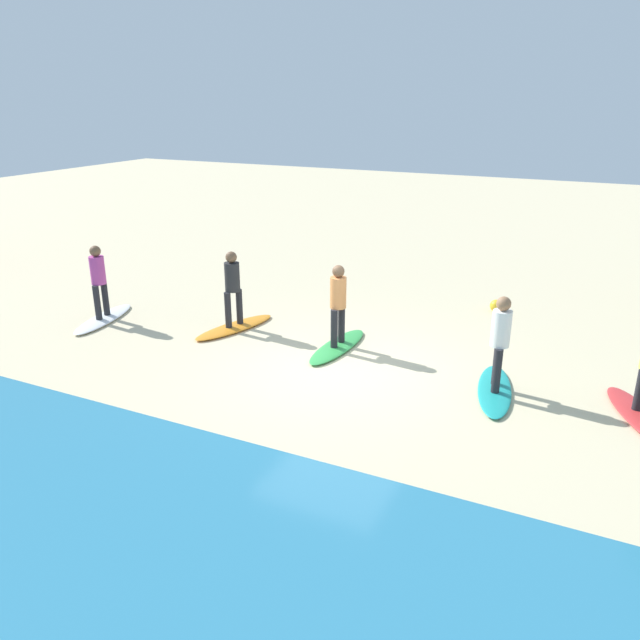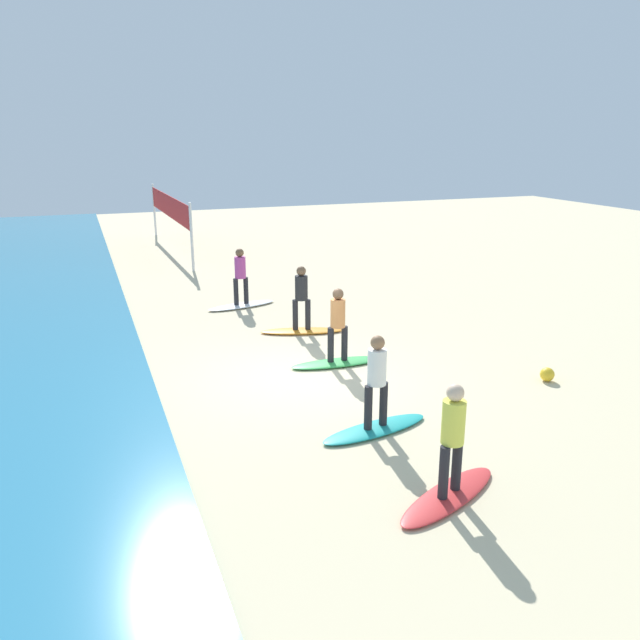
{
  "view_description": "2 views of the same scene",
  "coord_description": "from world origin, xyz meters",
  "px_view_note": "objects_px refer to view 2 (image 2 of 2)",
  "views": [
    {
      "loc": [
        -4.34,
        9.67,
        4.83
      ],
      "look_at": [
        0.31,
        0.0,
        0.92
      ],
      "focal_mm": 35.0,
      "sensor_mm": 36.0,
      "label": 1
    },
    {
      "loc": [
        -11.78,
        4.13,
        4.95
      ],
      "look_at": [
        0.76,
        -0.67,
        0.94
      ],
      "focal_mm": 35.62,
      "sensor_mm": 36.0,
      "label": 2
    }
  ],
  "objects_px": {
    "surfer_red": "(453,432)",
    "beach_ball": "(547,374)",
    "surfboard_red": "(449,496)",
    "surfer_white": "(240,272)",
    "surfer_green": "(338,320)",
    "surfboard_teal": "(375,429)",
    "surfboard_white": "(242,305)",
    "surfboard_orange": "(302,331)",
    "surfer_teal": "(377,375)",
    "surfer_orange": "(301,293)",
    "surfboard_green": "(337,363)",
    "volleyball_net": "(169,209)"
  },
  "relations": [
    {
      "from": "surfer_green",
      "to": "volleyball_net",
      "type": "relative_size",
      "value": 0.18
    },
    {
      "from": "surfboard_green",
      "to": "volleyball_net",
      "type": "bearing_deg",
      "value": -82.03
    },
    {
      "from": "surfer_red",
      "to": "surfboard_orange",
      "type": "distance_m",
      "value": 8.04
    },
    {
      "from": "surfer_teal",
      "to": "surfer_white",
      "type": "xyz_separation_m",
      "value": [
        8.67,
        0.17,
        0.0
      ]
    },
    {
      "from": "surfboard_red",
      "to": "surfer_green",
      "type": "distance_m",
      "value": 5.61
    },
    {
      "from": "surfer_white",
      "to": "beach_ball",
      "type": "bearing_deg",
      "value": -150.4
    },
    {
      "from": "surfboard_teal",
      "to": "surfboard_white",
      "type": "distance_m",
      "value": 8.67
    },
    {
      "from": "surfer_red",
      "to": "beach_ball",
      "type": "bearing_deg",
      "value": -54.29
    },
    {
      "from": "surfboard_red",
      "to": "surfboard_white",
      "type": "relative_size",
      "value": 1.0
    },
    {
      "from": "surfer_teal",
      "to": "surfer_white",
      "type": "height_order",
      "value": "same"
    },
    {
      "from": "surfer_white",
      "to": "surfer_green",
      "type": "bearing_deg",
      "value": -171.62
    },
    {
      "from": "surfboard_teal",
      "to": "volleyball_net",
      "type": "relative_size",
      "value": 0.23
    },
    {
      "from": "surfboard_teal",
      "to": "surfer_red",
      "type": "bearing_deg",
      "value": 80.56
    },
    {
      "from": "surfer_red",
      "to": "surfboard_teal",
      "type": "distance_m",
      "value": 2.46
    },
    {
      "from": "surfboard_teal",
      "to": "surfboard_green",
      "type": "height_order",
      "value": "same"
    },
    {
      "from": "surfer_orange",
      "to": "surfboard_green",
      "type": "bearing_deg",
      "value": 179.3
    },
    {
      "from": "surfer_red",
      "to": "surfer_orange",
      "type": "distance_m",
      "value": 7.98
    },
    {
      "from": "surfboard_red",
      "to": "surfer_white",
      "type": "xyz_separation_m",
      "value": [
        10.92,
        0.22,
        0.99
      ]
    },
    {
      "from": "surfer_green",
      "to": "surfboard_orange",
      "type": "relative_size",
      "value": 0.78
    },
    {
      "from": "surfer_red",
      "to": "surfboard_red",
      "type": "bearing_deg",
      "value": 0.0
    },
    {
      "from": "surfer_white",
      "to": "beach_ball",
      "type": "distance_m",
      "value": 9.09
    },
    {
      "from": "surfboard_teal",
      "to": "surfer_teal",
      "type": "relative_size",
      "value": 1.28
    },
    {
      "from": "surfboard_orange",
      "to": "surfer_red",
      "type": "bearing_deg",
      "value": 101.86
    },
    {
      "from": "surfer_red",
      "to": "surfer_green",
      "type": "height_order",
      "value": "same"
    },
    {
      "from": "surfer_teal",
      "to": "surfer_white",
      "type": "bearing_deg",
      "value": 1.11
    },
    {
      "from": "surfer_red",
      "to": "volleyball_net",
      "type": "distance_m",
      "value": 20.94
    },
    {
      "from": "surfer_red",
      "to": "surfboard_orange",
      "type": "relative_size",
      "value": 0.78
    },
    {
      "from": "surfboard_white",
      "to": "surfer_white",
      "type": "bearing_deg",
      "value": -0.0
    },
    {
      "from": "surfer_teal",
      "to": "surfboard_teal",
      "type": "bearing_deg",
      "value": 0.0
    },
    {
      "from": "surfboard_teal",
      "to": "surfboard_white",
      "type": "xyz_separation_m",
      "value": [
        8.67,
        0.17,
        0.0
      ]
    },
    {
      "from": "surfer_white",
      "to": "surfboard_orange",
      "type": "bearing_deg",
      "value": -164.34
    },
    {
      "from": "surfer_teal",
      "to": "volleyball_net",
      "type": "xyz_separation_m",
      "value": [
        18.65,
        0.72,
        0.75
      ]
    },
    {
      "from": "surfboard_red",
      "to": "surfer_white",
      "type": "distance_m",
      "value": 10.97
    },
    {
      "from": "volleyball_net",
      "to": "surfer_green",
      "type": "bearing_deg",
      "value": -174.98
    },
    {
      "from": "volleyball_net",
      "to": "beach_ball",
      "type": "relative_size",
      "value": 31.16
    },
    {
      "from": "surfer_white",
      "to": "volleyball_net",
      "type": "bearing_deg",
      "value": 3.17
    },
    {
      "from": "surfer_green",
      "to": "surfer_white",
      "type": "relative_size",
      "value": 1.0
    },
    {
      "from": "surfboard_teal",
      "to": "surfboard_green",
      "type": "distance_m",
      "value": 3.3
    },
    {
      "from": "surfer_red",
      "to": "surfer_white",
      "type": "bearing_deg",
      "value": 1.16
    },
    {
      "from": "surfboard_teal",
      "to": "surfboard_white",
      "type": "bearing_deg",
      "value": -99.68
    },
    {
      "from": "surfer_red",
      "to": "volleyball_net",
      "type": "bearing_deg",
      "value": 2.12
    },
    {
      "from": "surfboard_red",
      "to": "surfer_green",
      "type": "relative_size",
      "value": 1.28
    },
    {
      "from": "surfboard_red",
      "to": "surfer_orange",
      "type": "relative_size",
      "value": 1.28
    },
    {
      "from": "beach_ball",
      "to": "surfer_green",
      "type": "bearing_deg",
      "value": 56.46
    },
    {
      "from": "surfer_red",
      "to": "surfboard_teal",
      "type": "xyz_separation_m",
      "value": [
        2.25,
        0.05,
        -0.99
      ]
    },
    {
      "from": "surfboard_white",
      "to": "surfboard_green",
      "type": "bearing_deg",
      "value": 86.87
    },
    {
      "from": "surfboard_teal",
      "to": "surfboard_orange",
      "type": "height_order",
      "value": "same"
    },
    {
      "from": "surfboard_teal",
      "to": "surfer_white",
      "type": "xyz_separation_m",
      "value": [
        8.67,
        0.17,
        0.99
      ]
    },
    {
      "from": "surfer_white",
      "to": "beach_ball",
      "type": "xyz_separation_m",
      "value": [
        -7.87,
        -4.47,
        -0.89
      ]
    },
    {
      "from": "surfboard_green",
      "to": "surfer_white",
      "type": "height_order",
      "value": "surfer_white"
    }
  ]
}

